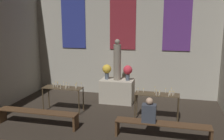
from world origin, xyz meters
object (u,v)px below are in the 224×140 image
Objects in this scene: flower_vase_right at (128,71)px; statue at (117,61)px; flower_vase_left at (107,70)px; candle_rack_right at (157,97)px; altar at (117,91)px; pew_back_right at (162,127)px; person_seated at (149,112)px; candle_rack_left at (63,90)px; pew_back_left at (37,115)px.

statue is at bearing 180.00° from flower_vase_right.
statue is 0.53m from flower_vase_right.
flower_vase_left is 0.42× the size of candle_rack_right.
altar is 0.88m from flower_vase_left.
statue is 1.12× the size of candle_rack_right.
flower_vase_right reaches higher than pew_back_right.
flower_vase_left is 0.23× the size of pew_back_right.
altar is 0.50× the size of pew_back_right.
altar is 2.18× the size of flower_vase_right.
flower_vase_left and flower_vase_right have the same top height.
candle_rack_right is at bearing 84.48° from person_seated.
statue is 2.24m from candle_rack_right.
candle_rack_left is 1.00× the size of candle_rack_right.
flower_vase_left is 0.85× the size of person_seated.
candle_rack_left is at bearing 159.21° from pew_back_right.
flower_vase_left is at bearing 129.55° from pew_back_right.
statue is 2.69× the size of flower_vase_right.
candle_rack_left reaches higher than pew_back_right.
altar is 3.18m from pew_back_left.
flower_vase_left reaches higher than candle_rack_right.
flower_vase_right is at bearing 0.00° from altar.
candle_rack_right is (1.55, -1.37, -0.84)m from statue.
statue reaches higher than candle_rack_right.
flower_vase_right is 0.42× the size of candle_rack_left.
person_seated is (1.04, -2.63, -0.49)m from flower_vase_right.
statue is at bearing 55.93° from pew_back_left.
candle_rack_right is 0.55× the size of pew_back_right.
person_seated reaches higher than candle_rack_left.
candle_rack_right is at bearing -35.18° from flower_vase_left.
candle_rack_right is (1.16, -1.37, -0.49)m from flower_vase_right.
flower_vase_right is at bearing 117.77° from pew_back_right.
person_seated reaches higher than altar.
flower_vase_left is (-0.39, 0.00, -0.35)m from statue.
altar is at bearing 0.00° from statue.
pew_back_right is (1.39, -2.63, -0.88)m from flower_vase_right.
person_seated reaches higher than pew_back_left.
statue is 0.53m from flower_vase_left.
candle_rack_right reaches higher than pew_back_right.
flower_vase_right is at bearing 0.00° from flower_vase_left.
pew_back_left is 3.23m from person_seated.
pew_back_left is at bearing -124.07° from altar.
pew_back_right is (2.17, -2.63, -0.88)m from flower_vase_left.
pew_back_right is (1.78, -2.63, -1.23)m from statue.
candle_rack_left is at bearing -138.31° from statue.
altar reaches higher than pew_back_right.
statue reaches higher than flower_vase_left.
candle_rack_left is at bearing 79.23° from pew_back_left.
candle_rack_right reaches higher than altar.
person_seated is (-0.35, -0.00, 0.38)m from pew_back_right.
pew_back_left is (-1.39, -2.63, -0.88)m from flower_vase_left.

